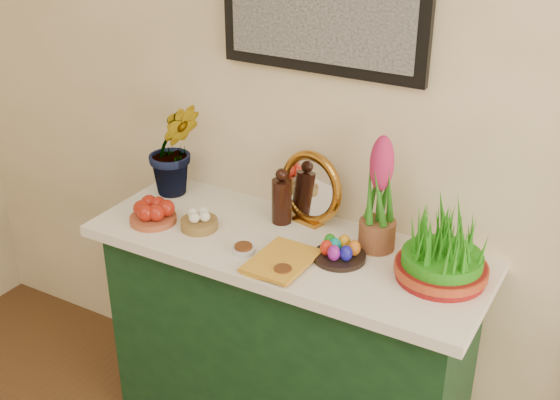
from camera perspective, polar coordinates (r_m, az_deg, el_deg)
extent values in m
cube|color=#FBE6BD|center=(2.36, 8.22, 7.74)|extent=(4.00, 0.04, 2.70)
cube|color=#163E1E|center=(2.69, 0.54, -12.00)|extent=(1.30, 0.45, 0.85)
cube|color=white|center=(2.43, 0.58, -3.76)|extent=(1.40, 0.55, 0.04)
imported|color=#287419|center=(2.70, -8.64, 5.34)|extent=(0.32, 0.32, 0.49)
cylinder|color=#A54E2E|center=(2.58, -10.27, -1.53)|extent=(0.19, 0.19, 0.02)
cylinder|color=olive|center=(2.51, -6.59, -1.95)|extent=(0.16, 0.16, 0.04)
cylinder|color=black|center=(2.51, 0.14, -0.11)|extent=(0.07, 0.07, 0.16)
sphere|color=black|center=(2.47, 0.14, 2.08)|extent=(0.05, 0.05, 0.05)
cube|color=#B77927|center=(2.54, 2.31, -1.69)|extent=(0.12, 0.08, 0.02)
torus|color=#B77927|center=(2.50, 2.52, 1.02)|extent=(0.28, 0.12, 0.27)
cylinder|color=silver|center=(2.49, 2.47, 0.98)|extent=(0.21, 0.07, 0.20)
imported|color=gold|center=(2.32, -1.82, -4.31)|extent=(0.17, 0.25, 0.03)
cylinder|color=silver|center=(2.36, -2.98, -4.09)|extent=(0.07, 0.07, 0.02)
cylinder|color=#592D14|center=(2.35, -2.99, -3.78)|extent=(0.06, 0.06, 0.01)
cylinder|color=silver|center=(2.23, 0.23, -5.94)|extent=(0.07, 0.07, 0.02)
cylinder|color=#592D14|center=(2.22, 0.24, -5.63)|extent=(0.06, 0.06, 0.01)
cylinder|color=black|center=(2.33, 4.84, -4.60)|extent=(0.23, 0.23, 0.02)
ellipsoid|color=red|center=(2.30, 3.80, -3.91)|extent=(0.04, 0.04, 0.05)
ellipsoid|color=#1917A5|center=(2.27, 5.40, -4.34)|extent=(0.04, 0.04, 0.05)
ellipsoid|color=orange|center=(2.34, 5.25, -3.45)|extent=(0.04, 0.04, 0.05)
ellipsoid|color=#18881A|center=(2.34, 4.09, -3.38)|extent=(0.04, 0.04, 0.05)
ellipsoid|color=orange|center=(2.31, 6.05, -3.90)|extent=(0.04, 0.04, 0.05)
ellipsoid|color=#871B96|center=(2.27, 4.40, -4.32)|extent=(0.04, 0.04, 0.05)
ellipsoid|color=#0C999A|center=(2.31, 4.48, -3.72)|extent=(0.04, 0.04, 0.05)
cylinder|color=brown|center=(2.38, 7.88, -2.79)|extent=(0.12, 0.12, 0.10)
ellipsoid|color=#C2265D|center=(2.27, 8.28, 2.95)|extent=(0.08, 0.08, 0.19)
cylinder|color=maroon|center=(2.27, 12.93, -5.64)|extent=(0.28, 0.28, 0.05)
cylinder|color=maroon|center=(2.26, 12.95, -5.42)|extent=(0.29, 0.29, 0.03)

